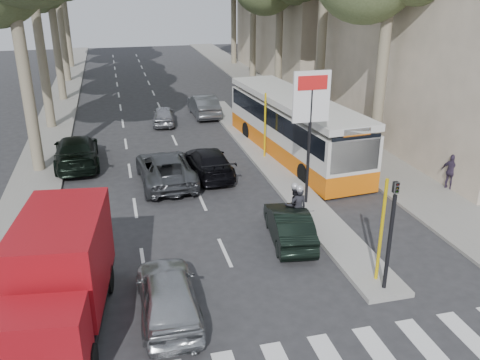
% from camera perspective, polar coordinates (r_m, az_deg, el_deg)
% --- Properties ---
extents(ground, '(120.00, 120.00, 0.00)m').
position_cam_1_polar(ground, '(16.34, 2.99, -11.12)').
color(ground, '#28282B').
rests_on(ground, ground).
extents(sidewalk_right, '(3.20, 70.00, 0.12)m').
position_cam_1_polar(sidewalk_right, '(41.12, 4.27, 9.35)').
color(sidewalk_right, gray).
rests_on(sidewalk_right, ground).
extents(median_left, '(2.40, 64.00, 0.12)m').
position_cam_1_polar(median_left, '(42.18, -19.33, 8.51)').
color(median_left, gray).
rests_on(median_left, ground).
extents(traffic_island, '(1.50, 26.00, 0.16)m').
position_cam_1_polar(traffic_island, '(26.68, 2.75, 2.52)').
color(traffic_island, gray).
rests_on(traffic_island, ground).
extents(billboard, '(1.50, 12.10, 5.60)m').
position_cam_1_polar(billboard, '(20.21, 7.90, 6.76)').
color(billboard, yellow).
rests_on(billboard, ground).
extents(traffic_light_island, '(0.16, 0.41, 3.60)m').
position_cam_1_polar(traffic_light_island, '(15.16, 16.74, -4.11)').
color(traffic_light_island, black).
rests_on(traffic_light_island, ground).
extents(silver_hatchback, '(1.69, 4.12, 1.40)m').
position_cam_1_polar(silver_hatchback, '(14.57, -8.10, -12.58)').
color(silver_hatchback, '#A6AAAE').
rests_on(silver_hatchback, ground).
extents(dark_hatchback, '(1.81, 3.90, 1.24)m').
position_cam_1_polar(dark_hatchback, '(18.35, 5.56, -5.06)').
color(dark_hatchback, black).
rests_on(dark_hatchback, ground).
extents(queue_car_a, '(2.56, 5.19, 1.42)m').
position_cam_1_polar(queue_car_a, '(23.57, -8.38, 1.28)').
color(queue_car_a, '#46484D').
rests_on(queue_car_a, ground).
extents(queue_car_b, '(2.05, 4.62, 1.32)m').
position_cam_1_polar(queue_car_b, '(24.35, -3.60, 2.03)').
color(queue_car_b, black).
rests_on(queue_car_b, ground).
extents(queue_car_c, '(1.80, 3.65, 1.20)m').
position_cam_1_polar(queue_car_c, '(33.41, -8.57, 7.20)').
color(queue_car_c, '#98999F').
rests_on(queue_car_c, ground).
extents(queue_car_d, '(1.65, 4.46, 1.46)m').
position_cam_1_polar(queue_car_d, '(35.17, -4.10, 8.34)').
color(queue_car_d, '#4F5257').
rests_on(queue_car_d, ground).
extents(queue_car_e, '(2.33, 5.30, 1.52)m').
position_cam_1_polar(queue_car_e, '(26.85, -17.87, 3.12)').
color(queue_car_e, black).
rests_on(queue_car_e, ground).
extents(red_truck, '(2.78, 5.84, 3.00)m').
position_cam_1_polar(red_truck, '(14.40, -19.55, -10.01)').
color(red_truck, black).
rests_on(red_truck, ground).
extents(city_bus, '(3.77, 12.36, 3.20)m').
position_cam_1_polar(city_bus, '(26.93, 6.01, 6.19)').
color(city_bus, '#DC630C').
rests_on(city_bus, ground).
extents(motorcycle, '(0.80, 2.12, 1.81)m').
position_cam_1_polar(motorcycle, '(19.25, 6.34, -3.08)').
color(motorcycle, black).
rests_on(motorcycle, ground).
extents(pedestrian_near, '(0.80, 1.03, 1.59)m').
position_cam_1_polar(pedestrian_near, '(24.23, 22.64, 0.87)').
color(pedestrian_near, '#3A2E46').
rests_on(pedestrian_near, sidewalk_right).
extents(pedestrian_far, '(1.15, 1.07, 1.69)m').
position_cam_1_polar(pedestrian_far, '(29.10, 14.78, 5.29)').
color(pedestrian_far, '#655B4C').
rests_on(pedestrian_far, sidewalk_right).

